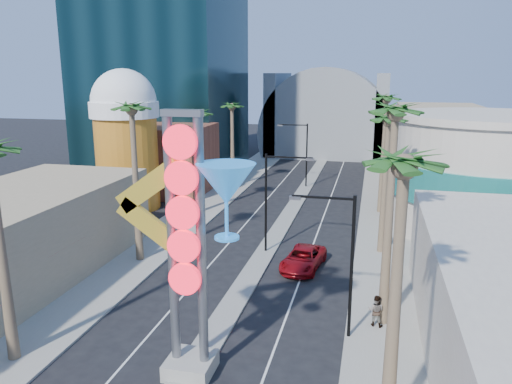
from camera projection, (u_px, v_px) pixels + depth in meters
name	position (u px, v px, depth m)	size (l,w,h in m)	color
sidewalk_west	(212.00, 200.00, 56.37)	(5.00, 100.00, 0.15)	gray
sidewalk_east	(385.00, 210.00, 52.12)	(5.00, 100.00, 0.15)	gray
median	(299.00, 198.00, 57.09)	(1.60, 84.00, 0.15)	gray
brick_filler_west	(167.00, 159.00, 59.75)	(10.00, 10.00, 8.00)	brown
filler_east	(439.00, 148.00, 61.83)	(10.00, 20.00, 10.00)	#9C8764
beer_mug	(126.00, 134.00, 51.50)	(7.00, 7.00, 14.50)	#BE7219
turquoise_building	(487.00, 175.00, 44.28)	(16.60, 16.60, 10.60)	#B5A799
canopy	(328.00, 129.00, 88.28)	(22.00, 16.00, 22.00)	slate
neon_sign	(203.00, 229.00, 22.06)	(6.53, 2.60, 12.55)	gray
streetlight_0	(273.00, 194.00, 38.81)	(3.79, 0.25, 8.00)	black
streetlight_1	(302.00, 149.00, 61.77)	(3.79, 0.25, 8.00)	black
streetlight_2	(343.00, 254.00, 26.08)	(3.45, 0.25, 8.00)	black
palm_1	(132.00, 119.00, 35.77)	(2.40, 2.40, 12.70)	brown
palm_2	(199.00, 120.00, 49.33)	(2.40, 2.40, 11.20)	brown
palm_3	(232.00, 111.00, 60.69)	(2.40, 2.40, 11.20)	brown
palm_4	(403.00, 185.00, 16.71)	(2.40, 2.40, 12.20)	brown
palm_5	(395.00, 128.00, 25.97)	(2.40, 2.40, 13.20)	brown
palm_6	(388.00, 129.00, 37.63)	(2.40, 2.40, 11.70)	brown
palm_7	(386.00, 107.00, 48.78)	(2.40, 2.40, 12.70)	brown
red_pickup	(303.00, 259.00, 36.62)	(2.48, 5.38, 1.50)	maroon
pedestrian_b	(376.00, 311.00, 27.97)	(0.88, 0.69, 1.81)	gray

